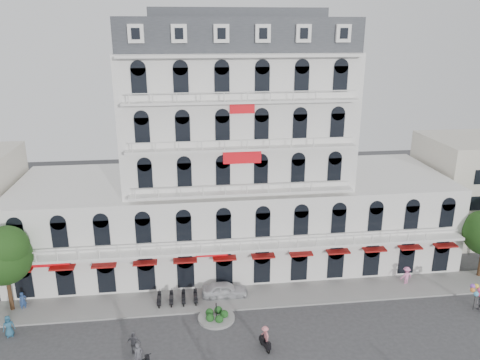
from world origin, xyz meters
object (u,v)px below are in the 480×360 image
parked_car (225,290)px  rider_center (265,337)px  rider_west (139,358)px  balloon_vendor (479,298)px

parked_car → rider_center: bearing=-161.4°
rider_west → rider_center: bearing=-19.7°
rider_west → balloon_vendor: 29.65m
rider_west → balloon_vendor: bearing=-19.2°
rider_center → rider_west: bearing=-98.7°
rider_west → rider_center: 9.69m
parked_car → rider_center: size_ratio=2.08×
rider_west → parked_car: bearing=24.8°
rider_west → rider_center: (9.61, 1.26, 0.01)m
rider_center → balloon_vendor: size_ratio=0.84×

